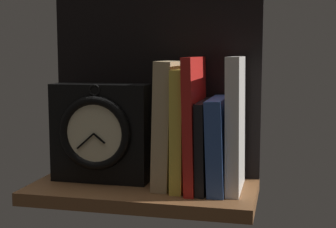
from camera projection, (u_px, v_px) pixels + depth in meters
ground_plane at (143, 191)px, 98.40cm from camera, size 44.89×22.15×2.50cm
back_panel at (156, 79)px, 105.78cm from camera, size 44.89×1.20×41.31cm
book_tan_shortstories at (168, 124)px, 96.99cm from camera, size 3.94×12.84×24.75cm
book_yellow_seinlanguage at (183, 128)px, 96.38cm from camera, size 2.35×14.67×23.17cm
book_red_requiem at (195, 123)px, 95.70cm from camera, size 2.52×16.89×25.52cm
book_black_skeptic at (205, 144)px, 95.75cm from camera, size 2.07×15.85×17.16cm
book_blue_modern at (219, 144)px, 95.10cm from camera, size 3.80×15.87×17.80cm
book_white_catcher at (235, 124)px, 93.91cm from camera, size 2.90×13.69×25.60cm
framed_clock at (100, 133)px, 100.10cm from camera, size 20.02×7.33×20.18cm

